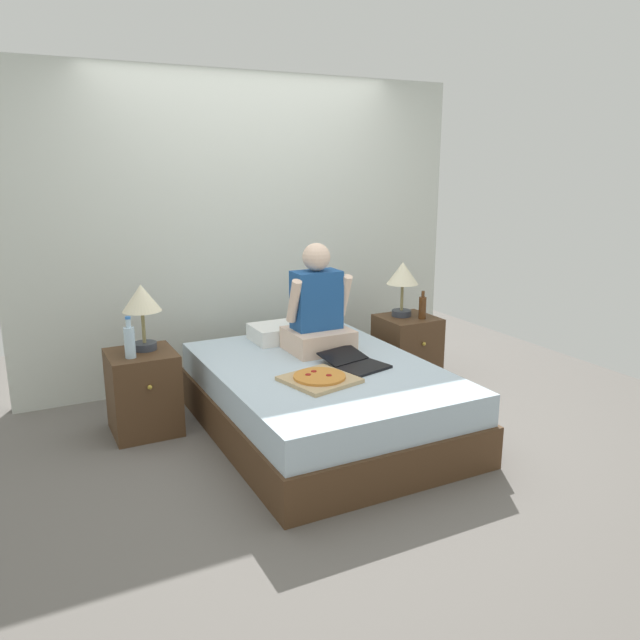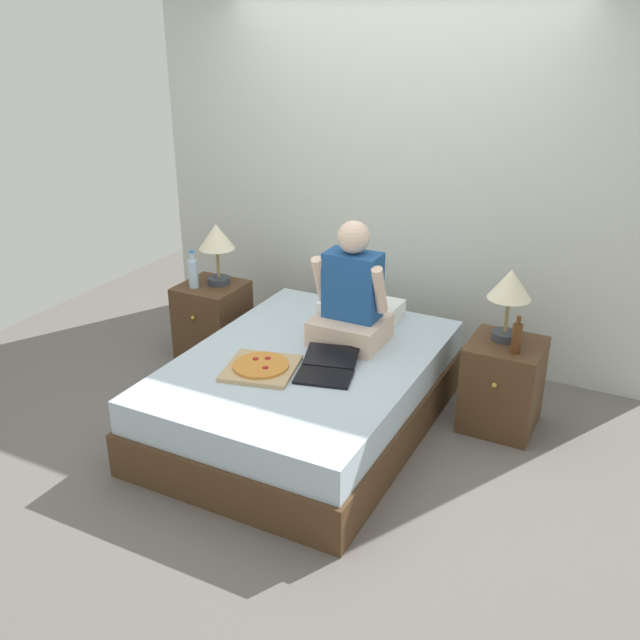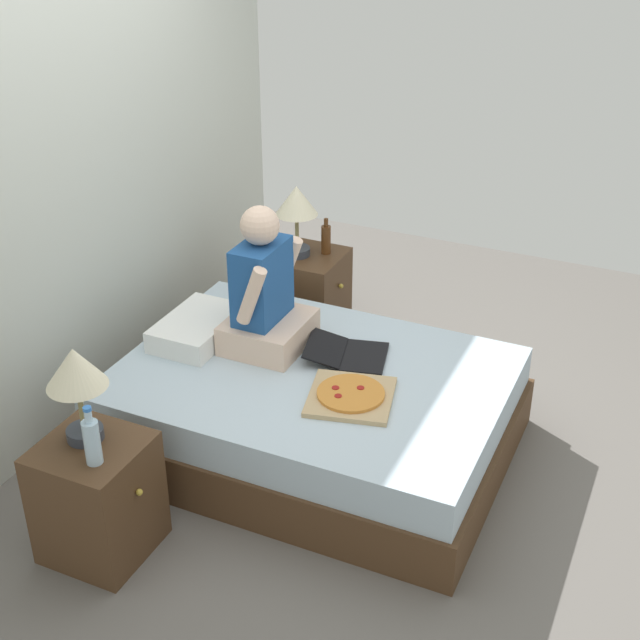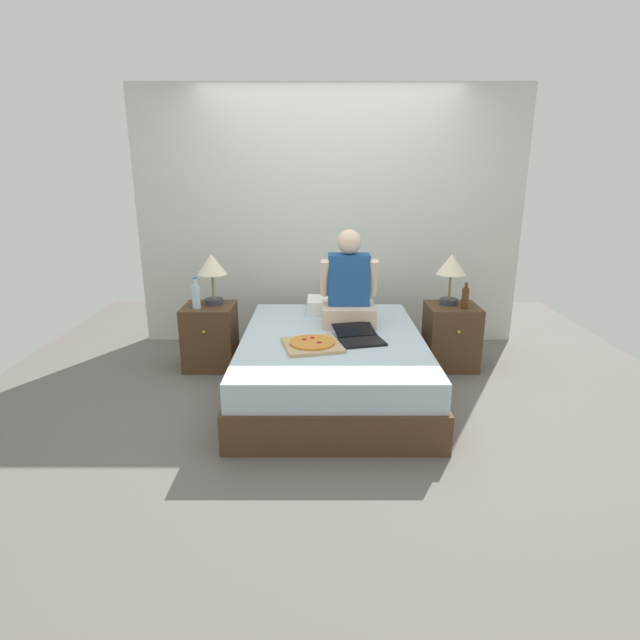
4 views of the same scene
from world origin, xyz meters
TOP-DOWN VIEW (x-y plane):
  - ground_plane at (0.00, 0.00)m, footprint 5.80×5.80m
  - wall_back at (0.00, 1.35)m, footprint 3.80×0.12m
  - bed at (0.00, 0.00)m, footprint 1.43×1.97m
  - nightstand_left at (-1.08, 0.55)m, footprint 0.44×0.47m
  - lamp_on_left_nightstand at (-1.04, 0.60)m, footprint 0.26×0.26m
  - water_bottle at (-1.16, 0.46)m, footprint 0.07×0.07m
  - nightstand_right at (1.08, 0.55)m, footprint 0.44×0.47m
  - lamp_on_right_nightstand at (1.05, 0.60)m, footprint 0.26×0.26m
  - beer_bottle at (1.15, 0.45)m, footprint 0.06×0.06m
  - pillow at (0.05, 0.71)m, footprint 0.52×0.34m
  - person_seated at (0.14, 0.34)m, footprint 0.47×0.40m
  - laptop at (0.20, -0.12)m, footprint 0.41×0.48m
  - pizza_box at (-0.15, -0.27)m, footprint 0.48×0.48m

SIDE VIEW (x-z plane):
  - ground_plane at x=0.00m, z-range 0.00..0.00m
  - bed at x=0.00m, z-range 0.00..0.47m
  - nightstand_left at x=-1.08m, z-range 0.00..0.57m
  - nightstand_right at x=1.08m, z-range 0.00..0.57m
  - pizza_box at x=-0.15m, z-range 0.47..0.51m
  - laptop at x=0.20m, z-range 0.46..0.53m
  - pillow at x=0.05m, z-range 0.47..0.59m
  - beer_bottle at x=1.15m, z-range 0.55..0.78m
  - water_bottle at x=-1.16m, z-range 0.54..0.82m
  - person_seated at x=0.14m, z-range 0.37..1.15m
  - lamp_on_left_nightstand at x=-1.04m, z-range 0.67..1.12m
  - lamp_on_right_nightstand at x=1.05m, z-range 0.67..1.12m
  - wall_back at x=0.00m, z-range 0.00..2.50m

